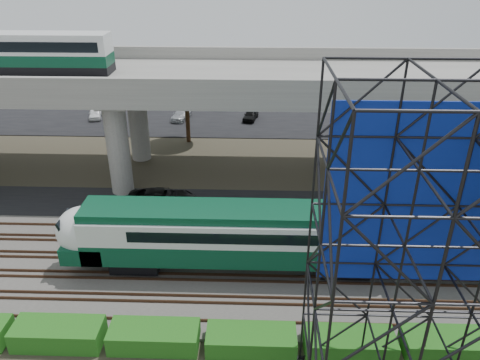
{
  "coord_description": "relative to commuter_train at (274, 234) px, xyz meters",
  "views": [
    {
      "loc": [
        1.03,
        -22.03,
        18.59
      ],
      "look_at": [
        0.08,
        6.0,
        4.53
      ],
      "focal_mm": 35.0,
      "sensor_mm": 36.0,
      "label": 1
    }
  ],
  "objects": [
    {
      "name": "suv",
      "position": [
        -8.49,
        7.88,
        -2.05
      ],
      "size": [
        5.47,
        2.69,
        1.49
      ],
      "primitive_type": "imported",
      "rotation": [
        0.0,
        0.0,
        1.61
      ],
      "color": "black",
      "rests_on": "service_road"
    },
    {
      "name": "harbor_water",
      "position": [
        -2.28,
        54.0,
        -2.87
      ],
      "size": [
        140.0,
        40.0,
        0.03
      ],
      "primitive_type": "cube",
      "color": "slate",
      "rests_on": "ground"
    },
    {
      "name": "scaffold_tower",
      "position": [
        5.69,
        -9.98,
        4.59
      ],
      "size": [
        9.36,
        6.36,
        15.0
      ],
      "color": "black",
      "rests_on": "ground"
    },
    {
      "name": "parking_lot",
      "position": [
        -2.28,
        32.0,
        -2.84
      ],
      "size": [
        90.0,
        18.0,
        0.08
      ],
      "primitive_type": "cube",
      "color": "black",
      "rests_on": "ground"
    },
    {
      "name": "parked_cars",
      "position": [
        0.02,
        31.4,
        -2.22
      ],
      "size": [
        39.29,
        9.5,
        1.29
      ],
      "color": "white",
      "rests_on": "parking_lot"
    },
    {
      "name": "service_road",
      "position": [
        -2.28,
        8.5,
        -2.84
      ],
      "size": [
        90.0,
        5.0,
        0.08
      ],
      "primitive_type": "cube",
      "color": "black",
      "rests_on": "ground"
    },
    {
      "name": "rail_tracks",
      "position": [
        -2.28,
        -0.0,
        -2.6
      ],
      "size": [
        90.0,
        9.52,
        0.16
      ],
      "color": "#472D1E",
      "rests_on": "ballast_bed"
    },
    {
      "name": "overpass",
      "position": [
        -3.51,
        14.0,
        5.33
      ],
      "size": [
        80.0,
        12.0,
        12.4
      ],
      "color": "#9E9B93",
      "rests_on": "ground"
    },
    {
      "name": "hedge_strip",
      "position": [
        -1.27,
        -6.3,
        -2.32
      ],
      "size": [
        34.6,
        1.8,
        1.2
      ],
      "color": "#155D15",
      "rests_on": "ground"
    },
    {
      "name": "commuter_train",
      "position": [
        0.0,
        0.0,
        0.0
      ],
      "size": [
        29.3,
        3.06,
        4.3
      ],
      "color": "black",
      "rests_on": "rail_tracks"
    },
    {
      "name": "trees",
      "position": [
        -6.94,
        14.17,
        2.69
      ],
      "size": [
        40.94,
        16.94,
        7.69
      ],
      "color": "#382314",
      "rests_on": "ground"
    },
    {
      "name": "ballast_bed",
      "position": [
        -2.28,
        0.0,
        -2.78
      ],
      "size": [
        90.0,
        12.0,
        0.2
      ],
      "primitive_type": "cube",
      "color": "slate",
      "rests_on": "ground"
    },
    {
      "name": "ground",
      "position": [
        -2.28,
        -2.0,
        -2.88
      ],
      "size": [
        140.0,
        140.0,
        0.0
      ],
      "primitive_type": "plane",
      "color": "#474233",
      "rests_on": "ground"
    }
  ]
}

